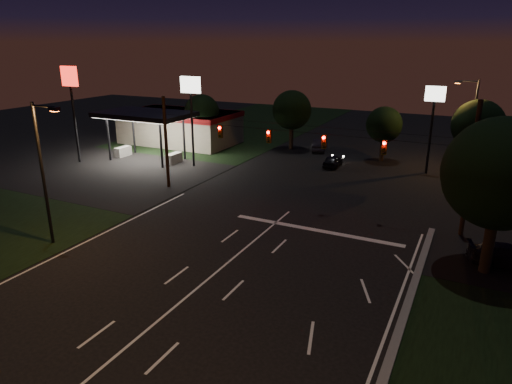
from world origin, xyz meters
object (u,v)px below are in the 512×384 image
Objects in this scene: car_oncoming_b at (319,145)px; tree_right_near at (501,174)px; car_cross at (508,255)px; utility_pole_right at (460,235)px; car_oncoming_a at (333,161)px.

tree_right_near is at bearing 110.86° from car_oncoming_b.
tree_right_near reaches higher than car_oncoming_b.
utility_pole_right is at bearing 23.29° from car_cross.
tree_right_near is at bearing 125.95° from car_cross.
car_oncoming_a is 0.87× the size of car_oncoming_b.
utility_pole_right is 7.61m from tree_right_near.
utility_pole_right is 2.18× the size of car_oncoming_b.
car_cross is (1.10, 1.28, -5.05)m from tree_right_near.
car_cross is (2.63, -3.56, 0.63)m from utility_pole_right.
car_cross is at bearing 130.92° from car_oncoming_a.
tree_right_near reaches higher than car_oncoming_a.
car_oncoming_b is 0.96× the size of car_cross.
car_oncoming_b is 30.23m from car_cross.
car_oncoming_b reaches higher than car_cross.
utility_pole_right is at bearing 107.53° from tree_right_near.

